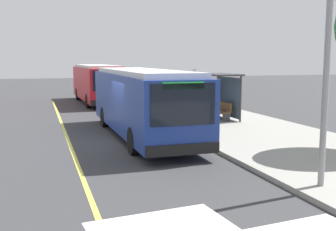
{
  "coord_description": "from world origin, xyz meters",
  "views": [
    {
      "loc": [
        16.42,
        -3.32,
        3.41
      ],
      "look_at": [
        1.81,
        1.28,
        1.31
      ],
      "focal_mm": 44.19,
      "sensor_mm": 36.0,
      "label": 1
    }
  ],
  "objects_px": {
    "transit_bus_main": "(142,100)",
    "waiting_bench": "(222,111)",
    "transit_bus_second": "(97,82)",
    "route_sign_post": "(194,90)"
  },
  "relations": [
    {
      "from": "transit_bus_main",
      "to": "transit_bus_second",
      "type": "distance_m",
      "value": 14.73
    },
    {
      "from": "route_sign_post",
      "to": "transit_bus_second",
      "type": "bearing_deg",
      "value": -169.42
    },
    {
      "from": "transit_bus_second",
      "to": "route_sign_post",
      "type": "xyz_separation_m",
      "value": [
        14.08,
        2.63,
        0.34
      ]
    },
    {
      "from": "waiting_bench",
      "to": "route_sign_post",
      "type": "xyz_separation_m",
      "value": [
        2.11,
        -2.42,
        1.32
      ]
    },
    {
      "from": "transit_bus_main",
      "to": "route_sign_post",
      "type": "xyz_separation_m",
      "value": [
        -0.65,
        2.7,
        0.34
      ]
    },
    {
      "from": "waiting_bench",
      "to": "transit_bus_main",
      "type": "bearing_deg",
      "value": -61.64
    },
    {
      "from": "transit_bus_second",
      "to": "waiting_bench",
      "type": "bearing_deg",
      "value": 22.86
    },
    {
      "from": "transit_bus_main",
      "to": "waiting_bench",
      "type": "distance_m",
      "value": 5.89
    },
    {
      "from": "transit_bus_main",
      "to": "route_sign_post",
      "type": "height_order",
      "value": "same"
    },
    {
      "from": "transit_bus_second",
      "to": "route_sign_post",
      "type": "bearing_deg",
      "value": 10.58
    }
  ]
}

